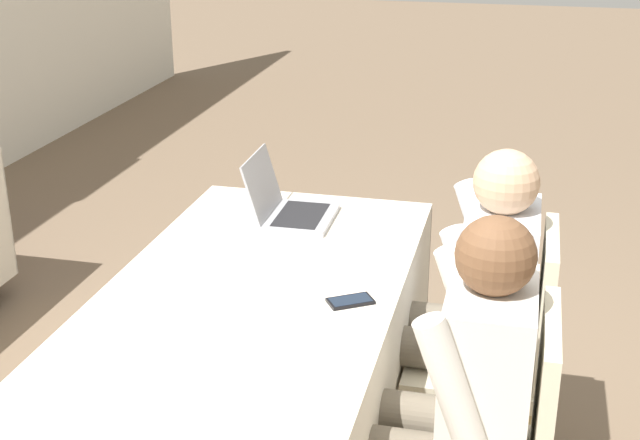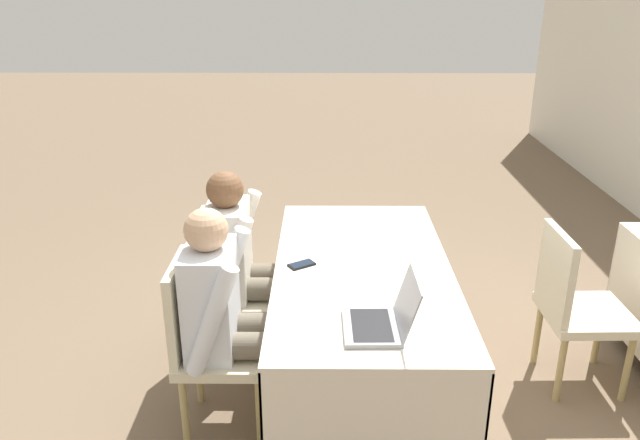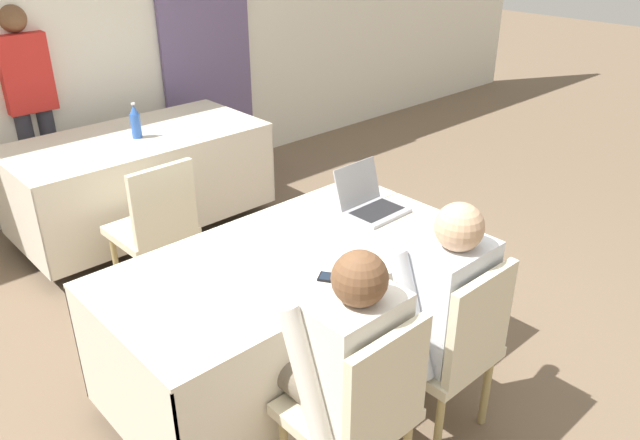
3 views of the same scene
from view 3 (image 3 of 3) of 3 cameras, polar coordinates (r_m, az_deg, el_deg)
name	(u,v)px [view 3 (image 3 of 3)]	position (r m, az deg, el deg)	size (l,w,h in m)	color
ground_plane	(292,377)	(3.34, -2.60, -14.13)	(24.00, 24.00, 0.00)	brown
wall_back	(37,37)	(5.07, -24.45, 15.00)	(12.00, 0.06, 2.70)	silver
curtain_panel	(204,20)	(5.60, -10.53, 17.51)	(0.88, 0.04, 2.65)	slate
conference_table_near	(289,284)	(3.00, -2.82, -5.86)	(1.77, 0.89, 0.74)	beige
conference_table_far	(138,159)	(4.67, -16.31, 5.42)	(1.77, 0.89, 0.74)	beige
laptop	(371,204)	(3.28, 4.71, 1.50)	(0.31, 0.30, 0.23)	#99999E
cell_phone	(334,278)	(2.70, 1.26, -5.32)	(0.13, 0.15, 0.01)	black
paper_beside_laptop	(351,196)	(3.48, 2.84, 2.23)	(0.22, 0.30, 0.00)	white
paper_centre_table	(323,211)	(3.29, 0.27, 0.80)	(0.28, 0.34, 0.00)	white
water_bottle	(135,122)	(4.53, -16.52, 8.57)	(0.07, 0.07, 0.25)	#2D5BB7
chair_near_left	(361,408)	(2.46, 3.73, -16.78)	(0.44, 0.44, 0.90)	tan
chair_near_right	(451,345)	(2.80, 11.91, -11.09)	(0.44, 0.44, 0.90)	tan
chair_far_spare	(156,224)	(3.84, -14.77, -0.39)	(0.45, 0.45, 0.90)	tan
person_checkered_shirt	(342,361)	(2.41, 2.04, -12.80)	(0.50, 0.52, 1.16)	#665B4C
person_white_shirt	(435,304)	(2.76, 10.50, -7.55)	(0.50, 0.52, 1.16)	#665B4C
person_red_shirt	(30,102)	(5.09, -24.98, 9.79)	(0.34, 0.21, 1.59)	#33333D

